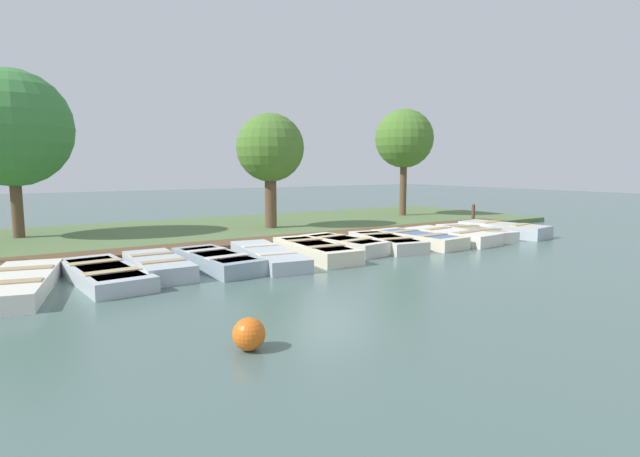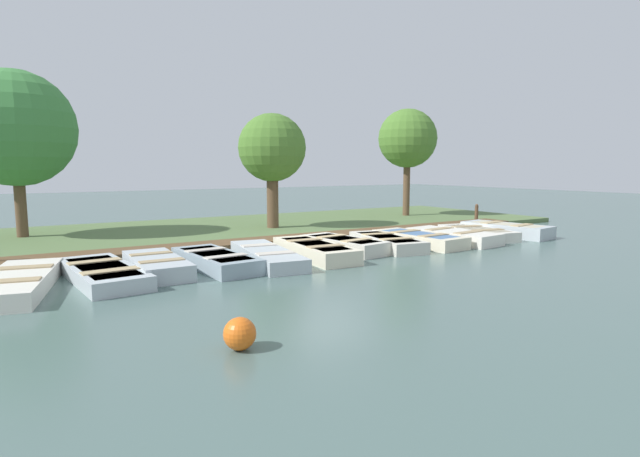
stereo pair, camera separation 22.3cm
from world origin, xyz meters
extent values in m
plane|color=#4C6660|center=(0.00, 0.00, 0.00)|extent=(80.00, 80.00, 0.00)
cube|color=#567042|center=(-5.00, 0.00, 0.09)|extent=(8.00, 24.00, 0.18)
cube|color=brown|center=(-1.52, 0.00, 0.10)|extent=(1.16, 18.51, 0.20)
cube|color=silver|center=(1.10, -7.72, 0.17)|extent=(3.53, 1.79, 0.34)
cube|color=#4C709E|center=(1.10, -7.72, 0.32)|extent=(2.88, 1.42, 0.03)
cube|color=tan|center=(1.72, -7.86, 0.35)|extent=(0.54, 1.05, 0.03)
cube|color=tan|center=(0.47, -7.59, 0.35)|extent=(0.54, 1.05, 0.03)
cube|color=#B2BCC1|center=(0.96, -6.20, 0.15)|extent=(3.37, 1.48, 0.31)
cube|color=#994C33|center=(0.96, -6.20, 0.29)|extent=(2.76, 1.17, 0.02)
cube|color=tan|center=(1.58, -6.14, 0.32)|extent=(0.43, 1.10, 0.03)
cube|color=tan|center=(0.34, -6.26, 0.32)|extent=(0.43, 1.10, 0.03)
cube|color=#B2BCC1|center=(0.83, -5.06, 0.18)|extent=(2.70, 1.05, 0.36)
cube|color=teal|center=(0.83, -5.06, 0.35)|extent=(2.21, 0.82, 0.03)
cube|color=tan|center=(1.34, -5.07, 0.37)|extent=(0.28, 0.94, 0.03)
cube|color=tan|center=(0.32, -5.05, 0.37)|extent=(0.28, 0.94, 0.03)
cube|color=#8C9EA8|center=(0.94, -3.73, 0.18)|extent=(2.99, 1.31, 0.35)
cube|color=#6B7F51|center=(0.94, -3.73, 0.34)|extent=(2.44, 1.03, 0.03)
cube|color=beige|center=(1.49, -3.68, 0.36)|extent=(0.37, 1.01, 0.03)
cube|color=beige|center=(0.39, -3.77, 0.36)|extent=(0.37, 1.01, 0.03)
cube|color=#B2BCC1|center=(0.92, -2.39, 0.16)|extent=(3.59, 1.44, 0.32)
cube|color=beige|center=(0.92, -2.39, 0.31)|extent=(2.94, 1.15, 0.03)
cube|color=beige|center=(1.57, -2.48, 0.33)|extent=(0.47, 0.94, 0.03)
cube|color=beige|center=(0.26, -2.30, 0.33)|extent=(0.47, 0.94, 0.03)
cube|color=beige|center=(1.01, -1.05, 0.19)|extent=(3.20, 1.24, 0.38)
cube|color=beige|center=(1.01, -1.05, 0.36)|extent=(2.62, 0.97, 0.03)
cube|color=tan|center=(1.60, -1.09, 0.39)|extent=(0.38, 0.97, 0.03)
cube|color=tan|center=(0.41, -1.01, 0.39)|extent=(0.38, 0.97, 0.03)
cube|color=beige|center=(0.62, 0.15, 0.19)|extent=(2.80, 1.42, 0.37)
cube|color=#6B7F51|center=(0.62, 0.15, 0.36)|extent=(2.29, 1.12, 0.03)
cube|color=tan|center=(1.12, 0.22, 0.39)|extent=(0.40, 0.98, 0.03)
cube|color=tan|center=(0.11, 0.07, 0.39)|extent=(0.40, 0.98, 0.03)
cube|color=beige|center=(0.78, 1.56, 0.17)|extent=(3.06, 1.54, 0.34)
cube|color=#6B7F51|center=(0.78, 1.56, 0.33)|extent=(2.50, 1.22, 0.03)
cube|color=tan|center=(1.33, 1.47, 0.35)|extent=(0.45, 1.01, 0.03)
cube|color=tan|center=(0.23, 1.66, 0.35)|extent=(0.45, 1.01, 0.03)
cube|color=beige|center=(0.87, 2.75, 0.18)|extent=(3.06, 1.37, 0.36)
cube|color=#4C709E|center=(0.87, 2.75, 0.34)|extent=(2.50, 1.08, 0.03)
cube|color=tan|center=(1.43, 2.79, 0.37)|extent=(0.38, 1.07, 0.03)
cube|color=tan|center=(0.30, 2.70, 0.37)|extent=(0.38, 1.07, 0.03)
cube|color=silver|center=(0.99, 4.08, 0.18)|extent=(3.02, 1.53, 0.36)
cube|color=beige|center=(0.99, 4.08, 0.35)|extent=(2.47, 1.21, 0.03)
cube|color=tan|center=(1.54, 4.14, 0.38)|extent=(0.41, 1.15, 0.03)
cube|color=tan|center=(0.44, 4.02, 0.38)|extent=(0.41, 1.15, 0.03)
cube|color=silver|center=(0.72, 5.50, 0.16)|extent=(2.99, 1.69, 0.32)
cube|color=beige|center=(0.72, 5.50, 0.31)|extent=(2.44, 1.34, 0.03)
cube|color=tan|center=(1.24, 5.40, 0.34)|extent=(0.48, 1.13, 0.03)
cube|color=tan|center=(0.19, 5.60, 0.34)|extent=(0.48, 1.13, 0.03)
cube|color=#B2BCC1|center=(0.91, 6.75, 0.21)|extent=(3.07, 1.57, 0.41)
cube|color=beige|center=(0.91, 6.75, 0.40)|extent=(2.51, 1.24, 0.03)
cube|color=tan|center=(1.46, 6.83, 0.43)|extent=(0.45, 1.08, 0.03)
cube|color=tan|center=(0.36, 6.66, 0.43)|extent=(0.45, 1.08, 0.03)
cylinder|color=brown|center=(-1.58, 8.09, 0.40)|extent=(0.14, 0.14, 0.81)
sphere|color=brown|center=(-1.58, 8.09, 0.83)|extent=(0.12, 0.12, 0.12)
sphere|color=orange|center=(6.20, -5.30, 0.22)|extent=(0.43, 0.43, 0.43)
cylinder|color=brown|center=(-6.08, -7.51, 1.28)|extent=(0.33, 0.33, 2.56)
sphere|color=#3D7F3D|center=(-6.08, -7.51, 3.54)|extent=(3.56, 3.56, 3.56)
cylinder|color=brown|center=(-4.13, 0.28, 1.19)|extent=(0.42, 0.42, 2.38)
sphere|color=#4C7A2D|center=(-4.13, 0.28, 3.05)|extent=(2.42, 2.42, 2.42)
cylinder|color=brown|center=(-5.09, 7.47, 1.46)|extent=(0.30, 0.30, 2.91)
sphere|color=#4C7A2D|center=(-5.09, 7.47, 3.63)|extent=(2.61, 2.61, 2.61)
camera|label=1|loc=(11.95, -7.88, 2.37)|focal=28.00mm
camera|label=2|loc=(12.07, -7.69, 2.37)|focal=28.00mm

